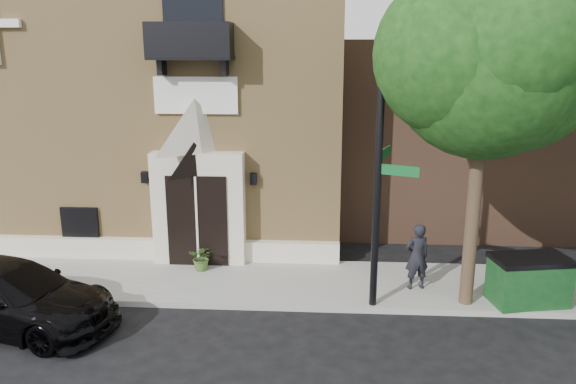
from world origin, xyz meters
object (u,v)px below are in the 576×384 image
fire_hydrant (506,288)px  pedestrian_near (417,257)px  black_sedan (10,296)px  dumpster (529,280)px  street_sign (379,172)px

fire_hydrant → pedestrian_near: (-2.07, 0.65, 0.52)m
black_sedan → dumpster: black_sedan is taller
black_sedan → dumpster: 12.13m
dumpster → pedestrian_near: (-2.57, 0.69, 0.27)m
black_sedan → dumpster: (12.02, 1.61, 0.01)m
fire_hydrant → pedestrian_near: 2.23m
fire_hydrant → dumpster: dumpster is taller
street_sign → dumpster: street_sign is taller
fire_hydrant → dumpster: 0.56m
black_sedan → pedestrian_near: size_ratio=2.94×
pedestrian_near → fire_hydrant: bearing=148.2°
street_sign → pedestrian_near: 2.85m
black_sedan → street_sign: size_ratio=0.78×
dumpster → pedestrian_near: size_ratio=1.13×
pedestrian_near → black_sedan: bearing=-0.5°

